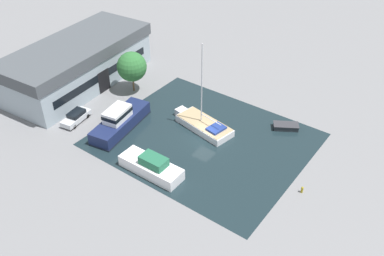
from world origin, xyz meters
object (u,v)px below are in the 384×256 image
sailboat_moored (203,124)px  cabin_boat (151,166)px  warehouse_building (78,63)px  motor_cruiser (120,121)px  small_dinghy (286,126)px  quay_tree_near_building (132,67)px  parked_car (76,117)px

sailboat_moored → cabin_boat: size_ratio=1.53×
warehouse_building → motor_cruiser: bearing=-115.8°
cabin_boat → warehouse_building: bearing=67.0°
cabin_boat → small_dinghy: bearing=-27.3°
motor_cruiser → small_dinghy: (13.30, -18.06, -0.87)m
sailboat_moored → small_dinghy: (6.54, -9.08, -0.24)m
quay_tree_near_building → motor_cruiser: bearing=-147.6°
parked_car → small_dinghy: 28.81m
sailboat_moored → small_dinghy: 11.19m
warehouse_building → parked_car: bearing=-139.4°
motor_cruiser → parked_car: bearing=11.8°
parked_car → cabin_boat: cabin_boat is taller
motor_cruiser → sailboat_moored: bearing=-152.8°
sailboat_moored → motor_cruiser: size_ratio=1.16×
warehouse_building → motor_cruiser: (-5.34, -13.96, -2.19)m
quay_tree_near_building → cabin_boat: quay_tree_near_building is taller
motor_cruiser → small_dinghy: size_ratio=2.84×
warehouse_building → parked_car: size_ratio=5.22×
quay_tree_near_building → sailboat_moored: sailboat_moored is taller
quay_tree_near_building → small_dinghy: size_ratio=1.72×
quay_tree_near_building → small_dinghy: bearing=-78.3°
parked_car → sailboat_moored: size_ratio=0.39×
small_dinghy → sailboat_moored: bearing=94.1°
parked_car → sailboat_moored: (9.16, -15.07, -0.17)m
warehouse_building → quay_tree_near_building: size_ratio=3.95×
small_dinghy → cabin_boat: (-17.54, 8.83, 0.56)m
quay_tree_near_building → cabin_boat: bearing=-131.0°
quay_tree_near_building → motor_cruiser: size_ratio=0.60×
parked_car → cabin_boat: (-1.84, -15.32, 0.15)m
parked_car → motor_cruiser: 6.57m
sailboat_moored → quay_tree_near_building: bearing=93.4°
warehouse_building → motor_cruiser: size_ratio=2.39×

